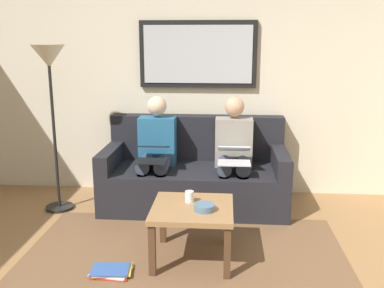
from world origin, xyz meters
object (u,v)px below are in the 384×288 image
person_right (156,149)px  laptop_black (152,153)px  person_left (234,150)px  magazine_stack (111,271)px  cup (189,197)px  framed_mirror (198,54)px  laptop_silver (234,155)px  couch (195,175)px  bowl (204,207)px  coffee_table (192,214)px  standing_lamp (50,75)px

person_right → laptop_black: bearing=90.0°
laptop_black → person_left: bearing=-162.8°
laptop_black → magazine_stack: 1.34m
cup → person_right: person_right is taller
framed_mirror → laptop_silver: framed_mirror is taller
couch → framed_mirror: (0.00, -0.39, 1.24)m
framed_mirror → magazine_stack: framed_mirror is taller
framed_mirror → bowl: framed_mirror is taller
bowl → laptop_silver: laptop_silver is taller
coffee_table → person_right: 1.26m
framed_mirror → standing_lamp: framed_mirror is taller
couch → cup: couch is taller
laptop_silver → person_right: size_ratio=0.31×
bowl → laptop_silver: 1.03m
bowl → magazine_stack: 0.84m
person_right → standing_lamp: standing_lamp is taller
bowl → person_right: size_ratio=0.14×
standing_lamp → couch: bearing=-169.1°
standing_lamp → person_left: bearing=-173.6°
bowl → person_right: 1.35m
cup → person_right: size_ratio=0.08×
laptop_black → standing_lamp: size_ratio=0.21×
person_right → standing_lamp: (0.99, 0.20, 0.76)m
laptop_silver → laptop_black: (0.80, 0.01, 0.00)m
cup → laptop_silver: bearing=-114.0°
cup → person_right: 1.15m
person_right → standing_lamp: 1.26m
framed_mirror → cup: bearing=91.3°
cup → laptop_silver: laptop_silver is taller
person_left → magazine_stack: 1.80m
person_left → magazine_stack: size_ratio=3.58×
cup → magazine_stack: (0.55, 0.38, -0.46)m
framed_mirror → laptop_black: bearing=60.5°
coffee_table → laptop_silver: size_ratio=1.78×
bowl → laptop_black: bearing=-60.2°
person_right → standing_lamp: bearing=11.4°
laptop_silver → laptop_black: 0.80m
magazine_stack → standing_lamp: standing_lamp is taller
laptop_black → framed_mirror: bearing=-119.5°
laptop_silver → person_right: (0.80, -0.24, -0.02)m
standing_lamp → magazine_stack: bearing=125.1°
coffee_table → cup: size_ratio=6.99×
coffee_table → laptop_silver: bearing=-110.0°
couch → cup: 1.14m
standing_lamp → person_right: bearing=-168.6°
couch → cup: (-0.03, 1.12, 0.18)m
cup → bowl: cup is taller
laptop_silver → person_left: bearing=-90.0°
cup → laptop_silver: size_ratio=0.25×
person_left → laptop_black: 0.83m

